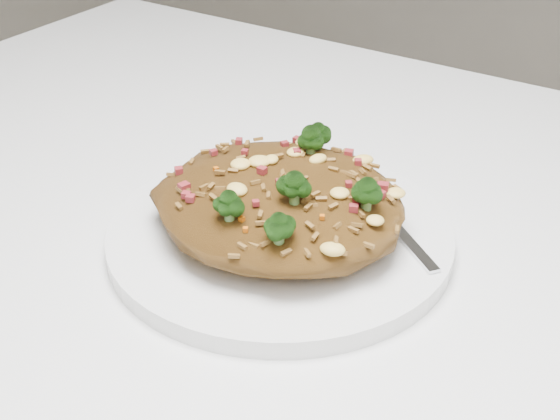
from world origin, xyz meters
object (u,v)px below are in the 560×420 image
object	(u,v)px
fried_rice	(281,193)
plate	(280,235)
dining_table	(361,369)
fork	(387,217)

from	to	relation	value
fried_rice	plate	bearing A→B (deg)	166.70
plate	fried_rice	size ratio (longest dim) A/B	1.36
plate	fried_rice	distance (m)	0.04
dining_table	plate	size ratio (longest dim) A/B	4.74
fork	dining_table	bearing A→B (deg)	-39.34
fork	fried_rice	bearing A→B (deg)	-100.78
plate	fork	world-z (taller)	fork
fried_rice	fork	size ratio (longest dim) A/B	1.35
plate	fork	size ratio (longest dim) A/B	1.84
fork	plate	bearing A→B (deg)	-101.20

